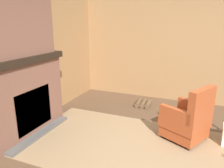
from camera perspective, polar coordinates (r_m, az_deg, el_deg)
The scene contains 9 objects.
ground_plane at distance 3.34m, azimuth 16.04°, elevation -20.06°, with size 14.00×14.00×0.00m, color brown.
wood_panel_wall_left at distance 4.08m, azimuth -25.07°, elevation 5.55°, with size 0.06×6.13×2.60m.
wood_panel_wall_back at distance 5.55m, azimuth 20.79°, elevation 8.41°, with size 6.13×0.09×2.60m.
fireplace_hearth at distance 4.06m, azimuth -21.78°, elevation -3.06°, with size 0.60×1.68×1.39m.
chimney_breast at distance 3.87m, azimuth -23.93°, elevation 15.41°, with size 0.34×1.39×1.19m.
area_rug at distance 3.62m, azimuth 9.23°, elevation -16.39°, with size 4.03×2.00×0.01m.
armchair at distance 3.86m, azimuth 19.09°, elevation -9.05°, with size 0.85×0.85×0.96m.
firewood_stack at distance 5.27m, azimuth 8.14°, elevation -5.02°, with size 0.38×0.41×0.12m.
storage_case at distance 4.01m, azimuth -22.18°, elevation 7.83°, with size 0.17×0.23×0.11m.
Camera 1 is at (0.18, -2.72, 1.93)m, focal length 35.00 mm.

